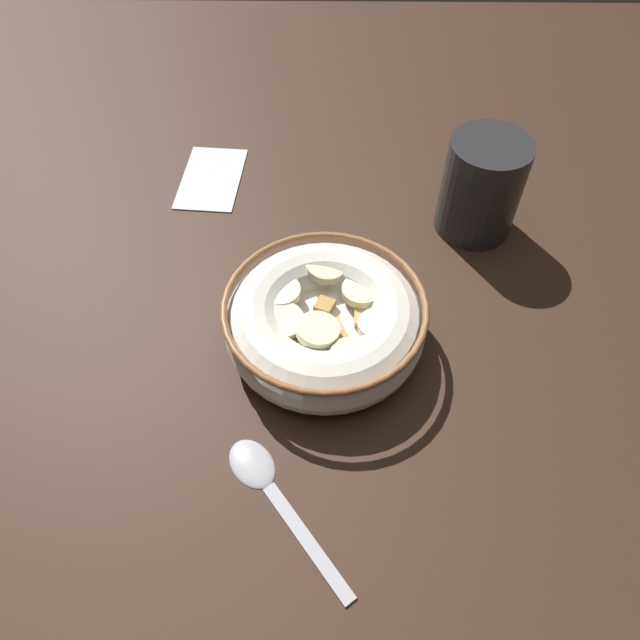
{
  "coord_description": "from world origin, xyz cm",
  "views": [
    {
      "loc": [
        -30.68,
        -0.4,
        42.72
      ],
      "look_at": [
        0.0,
        0.0,
        3.0
      ],
      "focal_mm": 33.28,
      "sensor_mm": 36.0,
      "label": 1
    }
  ],
  "objects": [
    {
      "name": "spoon",
      "position": [
        -13.13,
        4.39,
        0.35
      ],
      "size": [
        12.8,
        10.41,
        0.8
      ],
      "color": "#A5A5AD",
      "rests_on": "ground_plane"
    },
    {
      "name": "coffee_mug",
      "position": [
        15.23,
        -15.13,
        5.0
      ],
      "size": [
        10.96,
        7.76,
        9.99
      ],
      "color": "#262628",
      "rests_on": "ground_plane"
    },
    {
      "name": "folded_napkin",
      "position": [
        22.1,
        12.82,
        0.15
      ],
      "size": [
        11.21,
        7.24,
        0.3
      ],
      "primitive_type": "cube",
      "rotation": [
        0.0,
        0.0,
        -0.07
      ],
      "color": "silver",
      "rests_on": "ground_plane"
    },
    {
      "name": "cereal_bowl",
      "position": [
        0.01,
        -0.01,
        2.82
      ],
      "size": [
        17.22,
        17.22,
        5.2
      ],
      "color": "silver",
      "rests_on": "ground_plane"
    },
    {
      "name": "ground_plane",
      "position": [
        0.0,
        0.0,
        -1.0
      ],
      "size": [
        130.64,
        130.64,
        2.0
      ],
      "primitive_type": "cube",
      "color": "#332116"
    }
  ]
}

